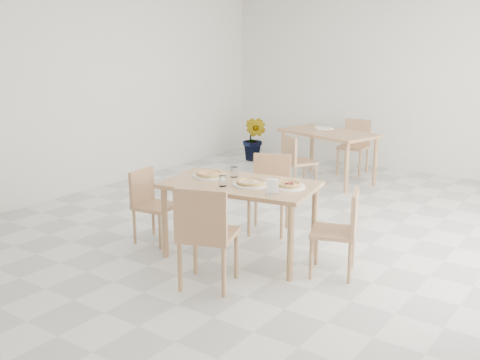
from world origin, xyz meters
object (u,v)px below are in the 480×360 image
Objects in this scene: chair_east at (342,227)px; plate_margherita at (210,176)px; potted_plant at (254,139)px; second_table at (329,138)px; plate_mushroom at (251,185)px; tumbler_b at (223,181)px; plate_pepperoni at (289,187)px; pizza_mushroom at (251,182)px; pizza_margherita at (210,174)px; pizza_pepperoni at (289,184)px; chair_back_s at (296,159)px; tumbler_a at (234,172)px; chair_west at (150,200)px; plate_empty at (324,128)px; chair_south at (205,230)px; napkin_holder at (272,187)px; main_table at (240,191)px; chair_north at (270,188)px; chair_back_n at (355,142)px.

chair_east is 1.42m from plate_margherita.
second_table is at bearing -18.08° from potted_plant.
tumbler_b is (-0.20, -0.17, 0.04)m from plate_mushroom.
pizza_mushroom is at bearing -156.75° from plate_pepperoni.
pizza_pepperoni is (0.85, 0.11, 0.00)m from pizza_margherita.
pizza_pepperoni is 0.39× the size of chair_back_s.
plate_margherita is at bearing -62.10° from potted_plant.
plate_mushroom is 2.71m from chair_back_s.
potted_plant is at bearing 127.96° from pizza_pepperoni.
pizza_mushroom is 3.42× the size of tumbler_a.
pizza_margherita is at bearing -80.23° from chair_west.
pizza_margherita is 3.19m from second_table.
chair_south is at bearing -75.99° from plate_empty.
pizza_margherita is 3.07× the size of tumbler_a.
napkin_holder is at bearing 147.59° from chair_back_s.
plate_pepperoni is 0.02m from pizza_pepperoni.
main_table is 2.63m from chair_back_s.
plate_empty reaches higher than second_table.
napkin_holder reaches higher than second_table.
chair_south is 0.96m from plate_pepperoni.
chair_south is at bearing -107.50° from pizza_pepperoni.
plate_margherita is 1.07× the size of pizza_margherita.
pizza_mushroom is (0.32, -0.85, 0.29)m from chair_north.
tumbler_a reaches higher than chair_back_n.
tumbler_b reaches higher than pizza_margherita.
chair_west is 5.86× the size of napkin_holder.
plate_pepperoni is (1.50, 0.31, 0.31)m from chair_west.
tumbler_a is at bearing 136.99° from chair_back_s.
chair_east is 1.18m from tumbler_b.
tumbler_b is 0.12× the size of chair_back_n.
pizza_pepperoni is at bearing 55.53° from napkin_holder.
pizza_margherita is at bearing -74.28° from chair_south.
plate_margherita is at bearing 97.13° from pizza_margherita.
chair_north is 6.46× the size of napkin_holder.
main_table is 0.50m from plate_pepperoni.
second_table is (-0.66, 3.18, -0.00)m from main_table.
plate_pepperoni is at bearing 29.97° from tumbler_b.
plate_pepperoni is 3.27m from second_table.
chair_back_n is at bearing 96.63° from second_table.
chair_north is 2.42m from second_table.
plate_mushroom is (0.32, -0.85, 0.27)m from chair_north.
potted_plant is at bearing 117.90° from plate_margherita.
pizza_pepperoni is 0.62m from tumbler_b.
chair_east is at bearing 6.25° from plate_margherita.
second_table is at bearing 98.94° from tumbler_a.
pizza_margherita reaches higher than plate_margherita.
pizza_mushroom is (-0.33, -0.14, 0.02)m from plate_pepperoni.
chair_north is 1.35m from chair_east.
tumbler_b is (0.12, -0.34, -0.00)m from tumbler_a.
main_table is at bearing -39.71° from tumbler_a.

